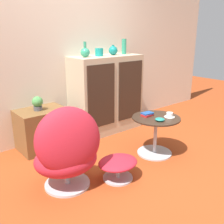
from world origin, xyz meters
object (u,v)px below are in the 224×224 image
at_px(sideboard, 106,94).
at_px(book_stack, 147,114).
at_px(coffee_table, 155,132).
at_px(vase_inner_right, 113,50).
at_px(vase_inner_left, 99,52).
at_px(vase_rightmost, 124,47).
at_px(egg_chair, 67,151).
at_px(bowl, 160,119).
at_px(tv_console, 42,129).
at_px(teacup, 170,115).
at_px(ottoman, 118,164).
at_px(potted_plant, 38,103).
at_px(vase_leftmost, 85,52).

distance_m(sideboard, book_stack, 0.96).
height_order(coffee_table, vase_inner_right, vase_inner_right).
xyz_separation_m(vase_inner_left, book_stack, (0.03, -0.95, -0.71)).
bearing_deg(vase_rightmost, sideboard, -179.38).
distance_m(egg_chair, book_stack, 1.21).
relative_size(egg_chair, bowl, 7.71).
distance_m(tv_console, teacup, 1.67).
distance_m(egg_chair, ottoman, 0.58).
relative_size(ottoman, vase_inner_left, 3.76).
bearing_deg(potted_plant, vase_leftmost, -0.95).
bearing_deg(vase_inner_left, egg_chair, -138.76).
relative_size(tv_console, ottoman, 1.42).
distance_m(vase_inner_right, vase_rightmost, 0.23).
xyz_separation_m(vase_leftmost, vase_inner_left, (0.24, 0.00, -0.01)).
xyz_separation_m(egg_chair, vase_inner_left, (1.18, 1.03, 0.81)).
bearing_deg(book_stack, tv_console, 135.43).
bearing_deg(bowl, ottoman, -177.02).
xyz_separation_m(potted_plant, teacup, (1.19, -1.18, -0.12)).
height_order(egg_chair, bowl, egg_chair).
relative_size(tv_console, egg_chair, 0.71).
distance_m(sideboard, coffee_table, 1.10).
bearing_deg(teacup, vase_rightmost, 76.63).
bearing_deg(bowl, teacup, 4.14).
distance_m(vase_leftmost, vase_inner_right, 0.50).
height_order(vase_leftmost, bowl, vase_leftmost).
bearing_deg(ottoman, vase_rightmost, 46.21).
height_order(vase_inner_right, teacup, vase_inner_right).
distance_m(vase_rightmost, bowl, 1.49).
bearing_deg(teacup, egg_chair, 174.47).
bearing_deg(sideboard, vase_inner_right, 1.62).
distance_m(egg_chair, vase_inner_right, 1.95).
bearing_deg(ottoman, potted_plant, 103.98).
relative_size(egg_chair, vase_inner_right, 5.97).
bearing_deg(tv_console, vase_inner_left, -0.71).
distance_m(ottoman, bowl, 0.77).
bearing_deg(coffee_table, bowl, -120.99).
bearing_deg(book_stack, vase_rightmost, 64.52).
relative_size(potted_plant, teacup, 1.42).
bearing_deg(potted_plant, vase_inner_left, -0.72).
relative_size(vase_inner_left, vase_inner_right, 0.79).
bearing_deg(egg_chair, vase_inner_left, 41.24).
xyz_separation_m(vase_inner_left, bowl, (0.01, -1.18, -0.71)).
bearing_deg(teacup, coffee_table, 142.13).
bearing_deg(teacup, ottoman, -176.76).
distance_m(teacup, book_stack, 0.28).
bearing_deg(teacup, vase_inner_left, 100.00).
xyz_separation_m(sideboard, book_stack, (-0.10, -0.95, -0.07)).
xyz_separation_m(coffee_table, potted_plant, (-1.06, 1.08, 0.34)).
bearing_deg(coffee_table, potted_plant, 134.66).
height_order(vase_leftmost, vase_inner_right, vase_leftmost).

